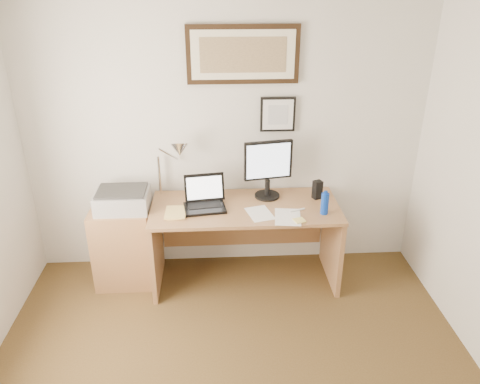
{
  "coord_description": "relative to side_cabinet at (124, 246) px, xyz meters",
  "views": [
    {
      "loc": [
        -0.1,
        -1.9,
        2.56
      ],
      "look_at": [
        0.09,
        1.43,
        0.98
      ],
      "focal_mm": 35.0,
      "sensor_mm": 36.0,
      "label": 1
    }
  ],
  "objects": [
    {
      "name": "lcd_monitor",
      "position": [
        1.28,
        0.12,
        0.68
      ],
      "size": [
        0.42,
        0.22,
        0.52
      ],
      "color": "black",
      "rests_on": "desk"
    },
    {
      "name": "marker_pen",
      "position": [
        1.5,
        -0.16,
        0.39
      ],
      "size": [
        0.14,
        0.06,
        0.02
      ],
      "primitive_type": "cylinder",
      "rotation": [
        0.0,
        1.57,
        0.35
      ],
      "color": "white",
      "rests_on": "desk"
    },
    {
      "name": "picture_large",
      "position": [
        1.07,
        0.29,
        1.59
      ],
      "size": [
        0.92,
        0.04,
        0.47
      ],
      "color": "black",
      "rests_on": "wall_back"
    },
    {
      "name": "bottle_cap",
      "position": [
        1.71,
        -0.22,
        0.58
      ],
      "size": [
        0.03,
        0.03,
        0.02
      ],
      "primitive_type": "cylinder",
      "color": "#0D39B5",
      "rests_on": "water_bottle"
    },
    {
      "name": "paper_sheet_b",
      "position": [
        1.4,
        -0.27,
        0.39
      ],
      "size": [
        0.24,
        0.32,
        0.0
      ],
      "primitive_type": "cube",
      "rotation": [
        0.0,
        0.0,
        -0.13
      ],
      "color": "white",
      "rests_on": "desk"
    },
    {
      "name": "side_cabinet",
      "position": [
        0.0,
        0.0,
        0.0
      ],
      "size": [
        0.5,
        0.4,
        0.73
      ],
      "primitive_type": "cube",
      "color": "#8F623C",
      "rests_on": "floor"
    },
    {
      "name": "desk_lamp",
      "position": [
        0.51,
        0.13,
        0.82
      ],
      "size": [
        0.29,
        0.27,
        0.53
      ],
      "color": "silver",
      "rests_on": "desk"
    },
    {
      "name": "book",
      "position": [
        0.4,
        -0.15,
        0.39
      ],
      "size": [
        0.17,
        0.24,
        0.02
      ],
      "primitive_type": "imported",
      "rotation": [
        0.0,
        0.0,
        -0.01
      ],
      "color": "#EBC96F",
      "rests_on": "desk"
    },
    {
      "name": "printer",
      "position": [
        0.04,
        -0.0,
        0.45
      ],
      "size": [
        0.44,
        0.34,
        0.18
      ],
      "color": "#9E9EA1",
      "rests_on": "side_cabinet"
    },
    {
      "name": "wall_back",
      "position": [
        0.92,
        0.32,
        0.89
      ],
      "size": [
        3.5,
        0.02,
        2.5
      ],
      "primitive_type": "cube",
      "color": "silver",
      "rests_on": "ground"
    },
    {
      "name": "laptop",
      "position": [
        0.73,
        -0.04,
        0.44
      ],
      "size": [
        0.37,
        0.34,
        0.26
      ],
      "color": "black",
      "rests_on": "desk"
    },
    {
      "name": "water_bottle",
      "position": [
        1.71,
        -0.22,
        0.48
      ],
      "size": [
        0.06,
        0.06,
        0.18
      ],
      "primitive_type": "cylinder",
      "color": "#0D39B5",
      "rests_on": "desk"
    },
    {
      "name": "picture_small",
      "position": [
        1.37,
        0.29,
        1.09
      ],
      "size": [
        0.3,
        0.03,
        0.3
      ],
      "color": "black",
      "rests_on": "wall_back"
    },
    {
      "name": "sticky_pad",
      "position": [
        1.49,
        -0.34,
        0.39
      ],
      "size": [
        0.11,
        0.11,
        0.01
      ],
      "primitive_type": "cube",
      "rotation": [
        0.0,
        0.0,
        0.3
      ],
      "color": "#FFEA78",
      "rests_on": "desk"
    },
    {
      "name": "speaker",
      "position": [
        1.71,
        0.07,
        0.47
      ],
      "size": [
        0.09,
        0.09,
        0.16
      ],
      "primitive_type": "cube",
      "rotation": [
        0.0,
        0.0,
        0.42
      ],
      "color": "black",
      "rests_on": "desk"
    },
    {
      "name": "desk",
      "position": [
        1.07,
        0.04,
        0.15
      ],
      "size": [
        1.6,
        0.7,
        0.75
      ],
      "color": "#8F623C",
      "rests_on": "floor"
    },
    {
      "name": "paper_sheet_a",
      "position": [
        1.18,
        -0.19,
        0.39
      ],
      "size": [
        0.25,
        0.3,
        0.0
      ],
      "primitive_type": "cube",
      "rotation": [
        0.0,
        0.0,
        0.26
      ],
      "color": "white",
      "rests_on": "desk"
    }
  ]
}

